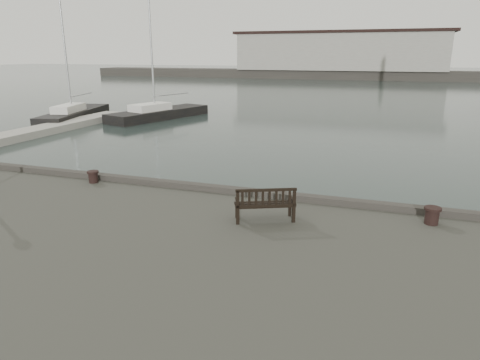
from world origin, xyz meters
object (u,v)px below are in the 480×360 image
object	(u,v)px
bollard_left	(93,177)
yacht_b	(75,117)
bollard_right	(432,216)
yacht_d	(159,116)
bench	(265,210)

from	to	relation	value
bollard_left	yacht_b	size ratio (longest dim) A/B	0.03
bollard_right	yacht_d	bearing A→B (deg)	131.29
bench	bollard_right	distance (m)	4.04
bench	yacht_b	xyz separation A→B (m)	(-23.27, 21.41, -1.58)
bench	bollard_right	size ratio (longest dim) A/B	3.67
bollard_right	yacht_d	distance (m)	31.00
bench	yacht_d	bearing A→B (deg)	100.08
bollard_left	bollard_right	size ratio (longest dim) A/B	0.90
bollard_right	yacht_d	world-z (taller)	yacht_d
bollard_left	bollard_right	distance (m)	9.97
bollard_right	yacht_b	size ratio (longest dim) A/B	0.03
bollard_right	yacht_b	xyz separation A→B (m)	(-27.16, 20.34, -1.52)
yacht_d	bollard_right	bearing A→B (deg)	-31.32
bollard_left	yacht_d	size ratio (longest dim) A/B	0.03
yacht_d	yacht_b	bearing A→B (deg)	-139.09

